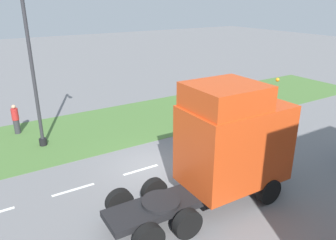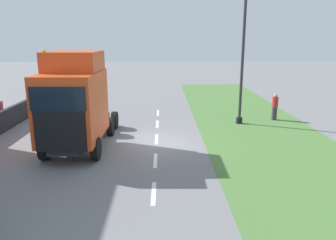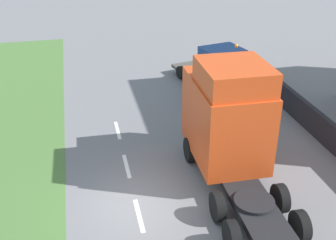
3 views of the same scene
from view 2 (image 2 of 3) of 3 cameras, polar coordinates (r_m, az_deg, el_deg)
ground_plane at (r=17.19m, az=-2.05°, el=-4.03°), size 120.00×120.00×0.00m
grass_verge at (r=18.10m, az=17.35°, el=-3.72°), size 7.00×44.00×0.01m
lane_markings at (r=17.86m, az=-2.01°, el=-3.32°), size 0.16×14.60×0.00m
lorry_cab at (r=16.02m, az=-15.93°, el=2.90°), size 2.74×7.38×4.89m
lamp_post at (r=20.93m, az=12.63°, el=9.02°), size 1.32×0.40×7.95m
pedestrian at (r=22.90m, az=18.10°, el=2.16°), size 0.39×0.39×1.79m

